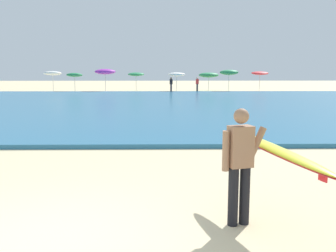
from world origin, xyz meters
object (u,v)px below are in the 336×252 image
beach_umbrella_0 (53,73)px  beach_umbrella_5 (209,75)px  beachgoer_near_row_left (197,84)px  beachgoer_near_row_mid (171,84)px  beach_umbrella_4 (177,74)px  beach_umbrella_2 (105,72)px  beach_umbrella_3 (136,74)px  beach_umbrella_7 (260,73)px  beach_umbrella_1 (75,75)px  surfer_with_board (256,155)px  beach_umbrella_6 (229,72)px

beach_umbrella_0 → beach_umbrella_5: bearing=2.6°
beachgoer_near_row_left → beachgoer_near_row_mid: (-2.88, -0.76, 0.00)m
beach_umbrella_4 → beach_umbrella_2: bearing=178.4°
beach_umbrella_4 → beach_umbrella_5: beach_umbrella_4 is taller
beachgoer_near_row_left → beachgoer_near_row_mid: size_ratio=1.00×
beach_umbrella_0 → beach_umbrella_3: bearing=4.5°
beach_umbrella_3 → beach_umbrella_4: bearing=-24.3°
beach_umbrella_7 → beachgoer_near_row_left: size_ratio=1.42×
beach_umbrella_5 → beach_umbrella_1: bearing=-172.5°
beach_umbrella_1 → beachgoer_near_row_mid: size_ratio=1.33×
surfer_with_board → beach_umbrella_4: bearing=89.7°
surfer_with_board → beach_umbrella_0: size_ratio=1.24×
beach_umbrella_4 → beach_umbrella_7: bearing=7.4°
beach_umbrella_7 → beach_umbrella_3: bearing=176.6°
beach_umbrella_6 → beachgoer_near_row_left: size_ratio=1.52×
beach_umbrella_5 → beach_umbrella_6: (1.98, -1.87, 0.30)m
beach_umbrella_3 → beachgoer_near_row_left: size_ratio=1.34×
beach_umbrella_1 → beachgoer_near_row_mid: 10.50m
beach_umbrella_4 → beach_umbrella_5: bearing=29.3°
beach_umbrella_4 → beachgoer_near_row_mid: 1.28m
beach_umbrella_3 → beachgoer_near_row_mid: bearing=-32.5°
beach_umbrella_4 → beach_umbrella_3: bearing=155.7°
beach_umbrella_1 → beach_umbrella_3: (6.52, 1.88, 0.05)m
beach_umbrella_0 → beachgoer_near_row_left: (16.00, -1.01, -1.15)m
beach_umbrella_6 → beachgoer_near_row_left: 3.67m
beach_umbrella_5 → beach_umbrella_6: bearing=-43.4°
beach_umbrella_4 → beach_umbrella_6: bearing=2.4°
beach_umbrella_0 → beach_umbrella_6: 19.48m
beach_umbrella_0 → beach_umbrella_4: (13.72, -1.32, -0.12)m
beach_umbrella_5 → beach_umbrella_7: 5.69m
beach_umbrella_4 → beach_umbrella_0: bearing=174.5°
beach_umbrella_7 → beachgoer_near_row_left: 7.23m
beach_umbrella_0 → beach_umbrella_6: size_ratio=0.95×
beach_umbrella_3 → beachgoer_near_row_mid: size_ratio=1.34×
beach_umbrella_2 → beach_umbrella_6: size_ratio=1.03×
beach_umbrella_3 → beach_umbrella_5: bearing=0.4°
beach_umbrella_2 → beach_umbrella_5: beach_umbrella_2 is taller
beach_umbrella_0 → beach_umbrella_1: bearing=-23.2°
beach_umbrella_3 → beachgoer_near_row_mid: beach_umbrella_3 is taller
surfer_with_board → beach_umbrella_2: (-7.53, 34.59, 1.13)m
beach_umbrella_6 → beachgoer_near_row_mid: (-6.33, -0.69, -1.25)m
beach_umbrella_5 → surfer_with_board: bearing=-96.2°
beach_umbrella_5 → beachgoer_near_row_mid: size_ratio=1.44×
beach_umbrella_0 → surfer_with_board: bearing=-69.3°
beach_umbrella_0 → beach_umbrella_3: beach_umbrella_0 is taller
beach_umbrella_2 → beach_umbrella_4: (7.73, -0.22, -0.29)m
beachgoer_near_row_left → beach_umbrella_7: bearing=7.2°
surfer_with_board → beachgoer_near_row_mid: size_ratio=1.80×
beach_umbrella_1 → beachgoer_near_row_left: (13.32, 0.14, -0.98)m
beach_umbrella_7 → beach_umbrella_0: bearing=179.7°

